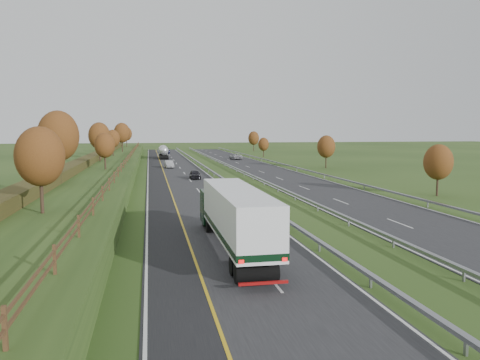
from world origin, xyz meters
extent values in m
plane|color=#284117|center=(8.00, 55.00, 0.00)|extent=(400.00, 400.00, 0.00)
cube|color=#232325|center=(0.00, 60.00, 0.02)|extent=(10.50, 200.00, 0.04)
cube|color=#232325|center=(16.50, 60.00, 0.02)|extent=(10.50, 200.00, 0.04)
cube|color=black|center=(-3.75, 60.00, 0.02)|extent=(3.00, 200.00, 0.04)
cube|color=silver|center=(-5.05, 60.00, 0.05)|extent=(0.15, 200.00, 0.01)
cube|color=gold|center=(-2.25, 60.00, 0.05)|extent=(0.15, 200.00, 0.01)
cube|color=silver|center=(5.05, 60.00, 0.05)|extent=(0.15, 200.00, 0.01)
cube|color=silver|center=(11.45, 60.00, 0.05)|extent=(0.15, 200.00, 0.01)
cube|color=silver|center=(21.55, 60.00, 0.05)|extent=(0.15, 200.00, 0.01)
cube|color=silver|center=(1.25, -1.00, 0.05)|extent=(0.15, 4.00, 0.01)
cube|color=silver|center=(1.25, 11.00, 0.05)|extent=(0.15, 4.00, 0.01)
cube|color=silver|center=(15.25, 11.00, 0.05)|extent=(0.15, 4.00, 0.01)
cube|color=silver|center=(1.25, 23.00, 0.05)|extent=(0.15, 4.00, 0.01)
cube|color=silver|center=(15.25, 23.00, 0.05)|extent=(0.15, 4.00, 0.01)
cube|color=silver|center=(1.25, 35.00, 0.05)|extent=(0.15, 4.00, 0.01)
cube|color=silver|center=(15.25, 35.00, 0.05)|extent=(0.15, 4.00, 0.01)
cube|color=silver|center=(1.25, 47.00, 0.05)|extent=(0.15, 4.00, 0.01)
cube|color=silver|center=(15.25, 47.00, 0.05)|extent=(0.15, 4.00, 0.01)
cube|color=silver|center=(1.25, 59.00, 0.05)|extent=(0.15, 4.00, 0.01)
cube|color=silver|center=(15.25, 59.00, 0.05)|extent=(0.15, 4.00, 0.01)
cube|color=silver|center=(1.25, 71.00, 0.05)|extent=(0.15, 4.00, 0.01)
cube|color=silver|center=(15.25, 71.00, 0.05)|extent=(0.15, 4.00, 0.01)
cube|color=silver|center=(1.25, 83.00, 0.05)|extent=(0.15, 4.00, 0.01)
cube|color=silver|center=(15.25, 83.00, 0.05)|extent=(0.15, 4.00, 0.01)
cube|color=silver|center=(1.25, 95.00, 0.05)|extent=(0.15, 4.00, 0.01)
cube|color=silver|center=(15.25, 95.00, 0.05)|extent=(0.15, 4.00, 0.01)
cube|color=silver|center=(1.25, 107.00, 0.05)|extent=(0.15, 4.00, 0.01)
cube|color=silver|center=(15.25, 107.00, 0.05)|extent=(0.15, 4.00, 0.01)
cube|color=silver|center=(1.25, 119.00, 0.05)|extent=(0.15, 4.00, 0.01)
cube|color=silver|center=(15.25, 119.00, 0.05)|extent=(0.15, 4.00, 0.01)
cube|color=silver|center=(1.25, 131.00, 0.05)|extent=(0.15, 4.00, 0.01)
cube|color=silver|center=(15.25, 131.00, 0.05)|extent=(0.15, 4.00, 0.01)
cube|color=silver|center=(1.25, 143.00, 0.05)|extent=(0.15, 4.00, 0.01)
cube|color=silver|center=(15.25, 143.00, 0.05)|extent=(0.15, 4.00, 0.01)
cube|color=silver|center=(1.25, 155.00, 0.05)|extent=(0.15, 4.00, 0.01)
cube|color=silver|center=(15.25, 155.00, 0.05)|extent=(0.15, 4.00, 0.01)
cube|color=#284117|center=(-13.00, 60.00, 1.00)|extent=(12.00, 200.00, 2.00)
cube|color=#373917|center=(-15.00, 60.00, 2.55)|extent=(2.20, 180.00, 1.10)
cube|color=#422B19|center=(-8.50, 60.00, 2.55)|extent=(0.08, 184.00, 0.10)
cube|color=#422B19|center=(-8.50, 60.00, 2.95)|extent=(0.08, 184.00, 0.10)
cube|color=#422B19|center=(-8.50, -11.00, 2.60)|extent=(0.12, 0.12, 1.20)
cube|color=#422B19|center=(-8.50, -4.50, 2.60)|extent=(0.12, 0.12, 1.20)
cube|color=#422B19|center=(-8.50, 2.00, 2.60)|extent=(0.12, 0.12, 1.20)
cube|color=#422B19|center=(-8.50, 8.50, 2.60)|extent=(0.12, 0.12, 1.20)
cube|color=#422B19|center=(-8.50, 15.00, 2.60)|extent=(0.12, 0.12, 1.20)
cube|color=#422B19|center=(-8.50, 21.50, 2.60)|extent=(0.12, 0.12, 1.20)
cube|color=#422B19|center=(-8.50, 28.00, 2.60)|extent=(0.12, 0.12, 1.20)
cube|color=#422B19|center=(-8.50, 34.50, 2.60)|extent=(0.12, 0.12, 1.20)
cube|color=#422B19|center=(-8.50, 41.00, 2.60)|extent=(0.12, 0.12, 1.20)
cube|color=#422B19|center=(-8.50, 47.50, 2.60)|extent=(0.12, 0.12, 1.20)
cube|color=#422B19|center=(-8.50, 54.00, 2.60)|extent=(0.12, 0.12, 1.20)
cube|color=#422B19|center=(-8.50, 60.50, 2.60)|extent=(0.12, 0.12, 1.20)
cube|color=#422B19|center=(-8.50, 67.00, 2.60)|extent=(0.12, 0.12, 1.20)
cube|color=#422B19|center=(-8.50, 73.50, 2.60)|extent=(0.12, 0.12, 1.20)
cube|color=#422B19|center=(-8.50, 80.00, 2.60)|extent=(0.12, 0.12, 1.20)
cube|color=#422B19|center=(-8.50, 86.50, 2.60)|extent=(0.12, 0.12, 1.20)
cube|color=#422B19|center=(-8.50, 93.00, 2.60)|extent=(0.12, 0.12, 1.20)
cube|color=#422B19|center=(-8.50, 99.50, 2.60)|extent=(0.12, 0.12, 1.20)
cube|color=#422B19|center=(-8.50, 106.00, 2.60)|extent=(0.12, 0.12, 1.20)
cube|color=#422B19|center=(-8.50, 112.50, 2.60)|extent=(0.12, 0.12, 1.20)
cube|color=#422B19|center=(-8.50, 119.00, 2.60)|extent=(0.12, 0.12, 1.20)
cube|color=#422B19|center=(-8.50, 125.50, 2.60)|extent=(0.12, 0.12, 1.20)
cube|color=#422B19|center=(-8.50, 132.00, 2.60)|extent=(0.12, 0.12, 1.20)
cube|color=#422B19|center=(-8.50, 138.50, 2.60)|extent=(0.12, 0.12, 1.20)
cube|color=#422B19|center=(-8.50, 145.00, 2.60)|extent=(0.12, 0.12, 1.20)
cube|color=#422B19|center=(-8.50, 151.50, 2.60)|extent=(0.12, 0.12, 1.20)
cube|color=gray|center=(5.70, 60.00, 0.62)|extent=(0.32, 200.00, 0.18)
cube|color=gray|center=(5.70, -10.00, 0.28)|extent=(0.10, 0.14, 0.56)
cube|color=gray|center=(5.70, -3.00, 0.28)|extent=(0.10, 0.14, 0.56)
cube|color=gray|center=(5.70, 4.00, 0.28)|extent=(0.10, 0.14, 0.56)
cube|color=gray|center=(5.70, 11.00, 0.28)|extent=(0.10, 0.14, 0.56)
cube|color=gray|center=(5.70, 18.00, 0.28)|extent=(0.10, 0.14, 0.56)
cube|color=gray|center=(5.70, 25.00, 0.28)|extent=(0.10, 0.14, 0.56)
cube|color=gray|center=(5.70, 32.00, 0.28)|extent=(0.10, 0.14, 0.56)
cube|color=gray|center=(5.70, 39.00, 0.28)|extent=(0.10, 0.14, 0.56)
cube|color=gray|center=(5.70, 46.00, 0.28)|extent=(0.10, 0.14, 0.56)
cube|color=gray|center=(5.70, 53.00, 0.28)|extent=(0.10, 0.14, 0.56)
cube|color=gray|center=(5.70, 60.00, 0.28)|extent=(0.10, 0.14, 0.56)
cube|color=gray|center=(5.70, 67.00, 0.28)|extent=(0.10, 0.14, 0.56)
cube|color=gray|center=(5.70, 74.00, 0.28)|extent=(0.10, 0.14, 0.56)
cube|color=gray|center=(5.70, 81.00, 0.28)|extent=(0.10, 0.14, 0.56)
cube|color=gray|center=(5.70, 88.00, 0.28)|extent=(0.10, 0.14, 0.56)
cube|color=gray|center=(5.70, 95.00, 0.28)|extent=(0.10, 0.14, 0.56)
cube|color=gray|center=(5.70, 102.00, 0.28)|extent=(0.10, 0.14, 0.56)
cube|color=gray|center=(5.70, 109.00, 0.28)|extent=(0.10, 0.14, 0.56)
cube|color=gray|center=(5.70, 116.00, 0.28)|extent=(0.10, 0.14, 0.56)
cube|color=gray|center=(5.70, 123.00, 0.28)|extent=(0.10, 0.14, 0.56)
cube|color=gray|center=(5.70, 130.00, 0.28)|extent=(0.10, 0.14, 0.56)
cube|color=gray|center=(5.70, 137.00, 0.28)|extent=(0.10, 0.14, 0.56)
cube|color=gray|center=(5.70, 144.00, 0.28)|extent=(0.10, 0.14, 0.56)
cube|color=gray|center=(5.70, 151.00, 0.28)|extent=(0.10, 0.14, 0.56)
cube|color=gray|center=(5.70, 158.00, 0.28)|extent=(0.10, 0.14, 0.56)
cube|color=gray|center=(10.80, 60.00, 0.62)|extent=(0.32, 200.00, 0.18)
cube|color=gray|center=(10.80, -3.00, 0.28)|extent=(0.10, 0.14, 0.56)
cube|color=gray|center=(10.80, 4.00, 0.28)|extent=(0.10, 0.14, 0.56)
cube|color=gray|center=(10.80, 11.00, 0.28)|extent=(0.10, 0.14, 0.56)
cube|color=gray|center=(10.80, 18.00, 0.28)|extent=(0.10, 0.14, 0.56)
cube|color=gray|center=(10.80, 25.00, 0.28)|extent=(0.10, 0.14, 0.56)
cube|color=gray|center=(10.80, 32.00, 0.28)|extent=(0.10, 0.14, 0.56)
cube|color=gray|center=(10.80, 39.00, 0.28)|extent=(0.10, 0.14, 0.56)
cube|color=gray|center=(10.80, 46.00, 0.28)|extent=(0.10, 0.14, 0.56)
cube|color=gray|center=(10.80, 53.00, 0.28)|extent=(0.10, 0.14, 0.56)
cube|color=gray|center=(10.80, 60.00, 0.28)|extent=(0.10, 0.14, 0.56)
cube|color=gray|center=(10.80, 67.00, 0.28)|extent=(0.10, 0.14, 0.56)
cube|color=gray|center=(10.80, 74.00, 0.28)|extent=(0.10, 0.14, 0.56)
cube|color=gray|center=(10.80, 81.00, 0.28)|extent=(0.10, 0.14, 0.56)
cube|color=gray|center=(10.80, 88.00, 0.28)|extent=(0.10, 0.14, 0.56)
cube|color=gray|center=(10.80, 95.00, 0.28)|extent=(0.10, 0.14, 0.56)
cube|color=gray|center=(10.80, 102.00, 0.28)|extent=(0.10, 0.14, 0.56)
cube|color=gray|center=(10.80, 109.00, 0.28)|extent=(0.10, 0.14, 0.56)
cube|color=gray|center=(10.80, 116.00, 0.28)|extent=(0.10, 0.14, 0.56)
cube|color=gray|center=(10.80, 123.00, 0.28)|extent=(0.10, 0.14, 0.56)
cube|color=gray|center=(10.80, 130.00, 0.28)|extent=(0.10, 0.14, 0.56)
cube|color=gray|center=(10.80, 137.00, 0.28)|extent=(0.10, 0.14, 0.56)
cube|color=gray|center=(10.80, 144.00, 0.28)|extent=(0.10, 0.14, 0.56)
cube|color=gray|center=(10.80, 151.00, 0.28)|extent=(0.10, 0.14, 0.56)
cube|color=gray|center=(10.80, 158.00, 0.28)|extent=(0.10, 0.14, 0.56)
cube|color=gray|center=(22.30, 60.00, 0.62)|extent=(0.32, 200.00, 0.18)
cube|color=gray|center=(22.30, 18.00, 0.28)|extent=(0.10, 0.14, 0.56)
cube|color=gray|center=(22.30, 32.00, 0.28)|extent=(0.10, 0.14, 0.56)
cube|color=gray|center=(22.30, 46.00, 0.28)|extent=(0.10, 0.14, 0.56)
cube|color=gray|center=(22.30, 60.00, 0.28)|extent=(0.10, 0.14, 0.56)
cube|color=gray|center=(22.30, 74.00, 0.28)|extent=(0.10, 0.14, 0.56)
cube|color=gray|center=(22.30, 88.00, 0.28)|extent=(0.10, 0.14, 0.56)
cube|color=gray|center=(22.30, 102.00, 0.28)|extent=(0.10, 0.14, 0.56)
cube|color=gray|center=(22.30, 116.00, 0.28)|extent=(0.10, 0.14, 0.56)
cube|color=gray|center=(22.30, 130.00, 0.28)|extent=(0.10, 0.14, 0.56)
cube|color=gray|center=(22.30, 144.00, 0.28)|extent=(0.10, 0.14, 0.56)
cube|color=gray|center=(22.30, 158.00, 0.28)|extent=(0.10, 0.14, 0.56)
cylinder|color=#2D2116|center=(-12.00, 10.00, 3.21)|extent=(0.24, 0.24, 2.43)
ellipsoid|color=#582F13|center=(-12.00, 10.00, 5.89)|extent=(3.24, 3.24, 4.05)
cylinder|color=#2D2116|center=(-14.00, 28.00, 3.58)|extent=(0.24, 0.24, 3.15)
ellipsoid|color=#582F13|center=(-14.00, 28.00, 7.04)|extent=(4.20, 4.20, 5.25)
cylinder|color=#2D2116|center=(-11.00, 46.00, 3.08)|extent=(0.24, 0.24, 2.16)
ellipsoid|color=#582F13|center=(-11.00, 46.00, 5.46)|extent=(2.88, 2.88, 3.60)
cylinder|color=#2D2116|center=(-13.50, 64.00, 3.44)|extent=(0.24, 0.24, 2.88)
ellipsoid|color=#582F13|center=(-13.50, 64.00, 6.61)|extent=(3.84, 3.84, 4.80)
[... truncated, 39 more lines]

